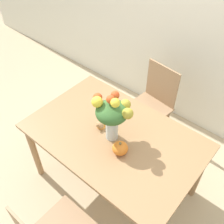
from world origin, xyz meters
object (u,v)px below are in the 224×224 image
object	(u,v)px
flower_vase	(112,114)
dining_chair_near_window	(152,104)
turkey_figurine	(101,124)
pumpkin	(120,148)

from	to	relation	value
flower_vase	dining_chair_near_window	distance (m)	1.00
dining_chair_near_window	turkey_figurine	bearing A→B (deg)	-84.42
flower_vase	turkey_figurine	bearing A→B (deg)	172.46
turkey_figurine	dining_chair_near_window	world-z (taller)	dining_chair_near_window
pumpkin	turkey_figurine	distance (m)	0.32
turkey_figurine	dining_chair_near_window	distance (m)	0.87
dining_chair_near_window	flower_vase	bearing A→B (deg)	-74.45
flower_vase	dining_chair_near_window	size ratio (longest dim) A/B	0.51
pumpkin	turkey_figurine	bearing A→B (deg)	160.70
flower_vase	pumpkin	xyz separation A→B (m)	(0.15, -0.08, -0.21)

